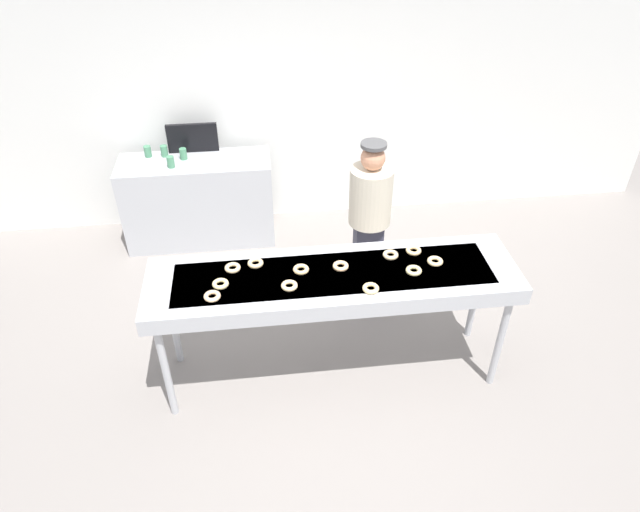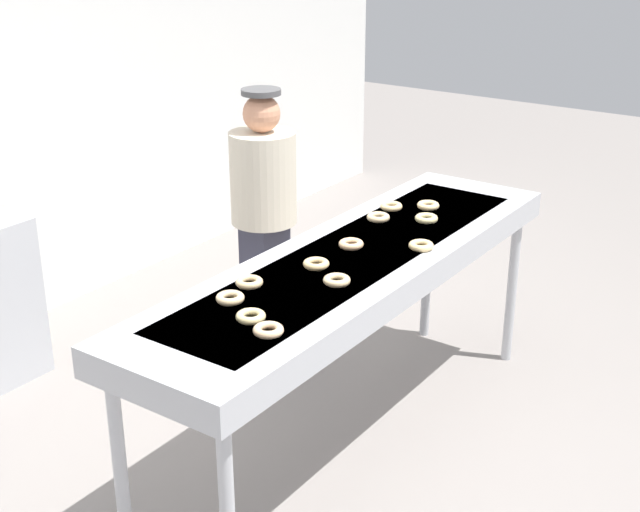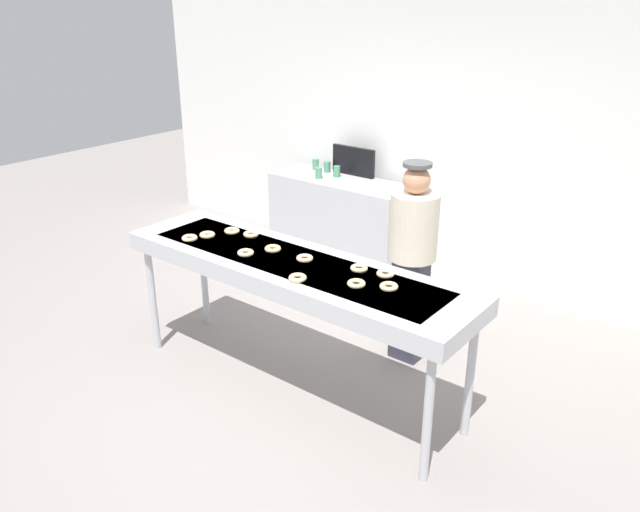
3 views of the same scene
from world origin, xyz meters
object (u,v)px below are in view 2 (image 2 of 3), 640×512
(plain_donut_4, at_px, (268,330))
(plain_donut_6, at_px, (391,206))
(plain_donut_3, at_px, (351,244))
(plain_donut_2, at_px, (421,246))
(plain_donut_1, at_px, (426,218))
(plain_donut_11, at_px, (230,298))
(worker_baker, at_px, (264,212))
(fryer_conveyor, at_px, (355,269))
(plain_donut_0, at_px, (378,217))
(plain_donut_7, at_px, (316,264))
(plain_donut_5, at_px, (249,282))
(plain_donut_8, at_px, (251,316))
(plain_donut_9, at_px, (337,280))
(plain_donut_10, at_px, (428,205))

(plain_donut_4, distance_m, plain_donut_6, 1.53)
(plain_donut_3, bearing_deg, plain_donut_4, -165.98)
(plain_donut_2, bearing_deg, plain_donut_1, 24.83)
(plain_donut_11, bearing_deg, worker_baker, 32.71)
(fryer_conveyor, height_order, worker_baker, worker_baker)
(plain_donut_0, relative_size, plain_donut_7, 1.00)
(plain_donut_2, bearing_deg, worker_baker, 79.21)
(plain_donut_1, bearing_deg, plain_donut_5, 168.68)
(plain_donut_4, distance_m, plain_donut_7, 0.66)
(plain_donut_8, height_order, plain_donut_9, same)
(plain_donut_6, relative_size, plain_donut_10, 1.00)
(plain_donut_5, bearing_deg, plain_donut_6, 0.73)
(plain_donut_7, xyz_separation_m, plain_donut_8, (-0.57, -0.10, 0.00))
(plain_donut_0, bearing_deg, fryer_conveyor, -161.45)
(plain_donut_1, relative_size, plain_donut_9, 1.00)
(plain_donut_1, bearing_deg, plain_donut_0, 120.82)
(fryer_conveyor, relative_size, plain_donut_11, 23.14)
(plain_donut_5, height_order, plain_donut_10, same)
(fryer_conveyor, bearing_deg, plain_donut_4, -168.86)
(plain_donut_3, distance_m, plain_donut_11, 0.78)
(plain_donut_2, bearing_deg, fryer_conveyor, 136.60)
(plain_donut_5, bearing_deg, plain_donut_4, -131.87)
(fryer_conveyor, xyz_separation_m, plain_donut_8, (-0.80, -0.04, 0.09))
(plain_donut_6, bearing_deg, plain_donut_1, -104.22)
(fryer_conveyor, xyz_separation_m, plain_donut_6, (0.63, 0.18, 0.09))
(fryer_conveyor, height_order, plain_donut_8, plain_donut_8)
(plain_donut_9, relative_size, plain_donut_10, 1.00)
(plain_donut_5, distance_m, plain_donut_8, 0.33)
(plain_donut_7, relative_size, worker_baker, 0.07)
(plain_donut_7, bearing_deg, plain_donut_6, 8.52)
(plain_donut_4, xyz_separation_m, plain_donut_7, (0.62, 0.22, 0.00))
(plain_donut_1, bearing_deg, plain_donut_11, 171.69)
(worker_baker, bearing_deg, plain_donut_6, 106.20)
(fryer_conveyor, distance_m, plain_donut_7, 0.25)
(fryer_conveyor, bearing_deg, plain_donut_0, 18.55)
(fryer_conveyor, relative_size, plain_donut_7, 23.14)
(plain_donut_1, relative_size, plain_donut_3, 1.00)
(fryer_conveyor, height_order, plain_donut_6, plain_donut_6)
(plain_donut_2, relative_size, worker_baker, 0.07)
(plain_donut_11, xyz_separation_m, worker_baker, (1.15, 0.74, -0.11))
(plain_donut_9, bearing_deg, plain_donut_2, -9.83)
(plain_donut_3, bearing_deg, plain_donut_2, -58.61)
(plain_donut_0, height_order, plain_donut_9, same)
(plain_donut_0, distance_m, plain_donut_5, 1.00)
(plain_donut_7, height_order, plain_donut_11, same)
(plain_donut_0, relative_size, plain_donut_2, 1.00)
(plain_donut_0, distance_m, worker_baker, 0.73)
(plain_donut_1, distance_m, plain_donut_7, 0.81)
(plain_donut_10, bearing_deg, plain_donut_2, -154.79)
(plain_donut_2, bearing_deg, plain_donut_6, 44.58)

